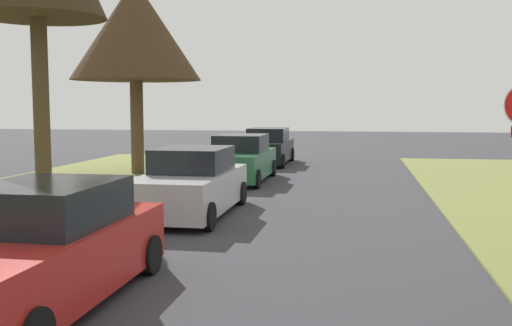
% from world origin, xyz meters
% --- Properties ---
extents(street_tree_left_far, '(4.76, 4.76, 7.08)m').
position_xyz_m(street_tree_left_far, '(-6.48, 21.86, 5.28)').
color(street_tree_left_far, brown).
rests_on(street_tree_left_far, grass_verge_left).
extents(parked_sedan_red, '(1.97, 4.42, 1.57)m').
position_xyz_m(parked_sedan_red, '(-2.40, 7.83, 0.72)').
color(parked_sedan_red, red).
rests_on(parked_sedan_red, ground).
extents(parked_sedan_silver, '(1.97, 4.42, 1.57)m').
position_xyz_m(parked_sedan_silver, '(-2.26, 14.32, 0.72)').
color(parked_sedan_silver, '#BCBCC1').
rests_on(parked_sedan_silver, ground).
extents(parked_sedan_green, '(1.97, 4.42, 1.57)m').
position_xyz_m(parked_sedan_green, '(-2.34, 20.63, 0.72)').
color(parked_sedan_green, '#28663D').
rests_on(parked_sedan_green, ground).
extents(parked_sedan_black, '(1.97, 4.42, 1.57)m').
position_xyz_m(parked_sedan_black, '(-2.31, 26.62, 0.72)').
color(parked_sedan_black, black).
rests_on(parked_sedan_black, ground).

